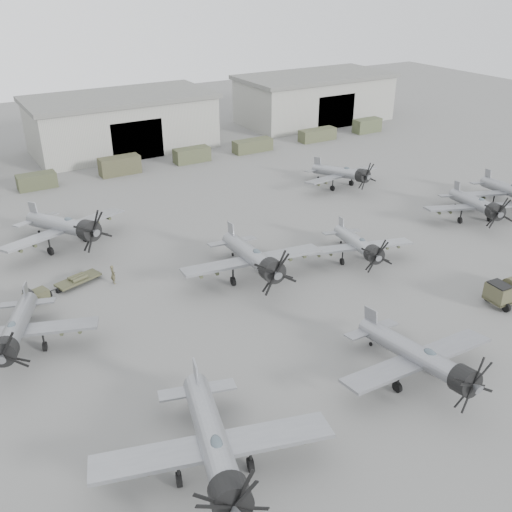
{
  "coord_description": "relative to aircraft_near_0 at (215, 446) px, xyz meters",
  "views": [
    {
      "loc": [
        -27.93,
        -27.5,
        26.61
      ],
      "look_at": [
        -3.75,
        13.35,
        2.5
      ],
      "focal_mm": 40.0,
      "sensor_mm": 36.0,
      "label": 1
    }
  ],
  "objects": [
    {
      "name": "aircraft_near_0",
      "position": [
        0.0,
        0.0,
        0.0
      ],
      "size": [
        14.07,
        12.66,
        5.61
      ],
      "rotation": [
        0.0,
        0.0,
        -0.27
      ],
      "color": "gray",
      "rests_on": "ground"
    },
    {
      "name": "aircraft_mid_3",
      "position": [
        50.12,
        19.12,
        -0.35
      ],
      "size": [
        11.92,
        10.78,
        4.85
      ],
      "rotation": [
        0.0,
        0.0,
        -0.39
      ],
      "color": "gray",
      "rests_on": "ground"
    },
    {
      "name": "aircraft_far_1",
      "position": [
        36.98,
        34.98,
        -0.44
      ],
      "size": [
        11.64,
        10.47,
        4.63
      ],
      "rotation": [
        0.0,
        0.0,
        0.1
      ],
      "color": "gray",
      "rests_on": "ground"
    },
    {
      "name": "support_truck_7",
      "position": [
        59.05,
        55.92,
        -1.35
      ],
      "size": [
        5.13,
        2.2,
        2.41
      ],
      "primitive_type": "cube",
      "color": "#42492F",
      "rests_on": "ground"
    },
    {
      "name": "support_truck_2",
      "position": [
        1.62,
        55.92,
        -1.55
      ],
      "size": [
        5.03,
        2.2,
        2.01
      ],
      "primitive_type": "cube",
      "color": "#3A3E29",
      "rests_on": "ground"
    },
    {
      "name": "ground",
      "position": [
        17.87,
        5.92,
        -2.55
      ],
      "size": [
        220.0,
        220.0,
        0.0
      ],
      "primitive_type": "plane",
      "color": "#535351",
      "rests_on": "ground"
    },
    {
      "name": "aircraft_extra_656",
      "position": [
        43.04,
        17.93,
        -0.35
      ],
      "size": [
        11.92,
        10.78,
        4.85
      ],
      "rotation": [
        0.0,
        0.0,
        -0.39
      ],
      "color": "gray",
      "rests_on": "ground"
    },
    {
      "name": "tug_trailer",
      "position": [
        -3.2,
        26.16,
        -2.0
      ],
      "size": [
        7.4,
        3.56,
        1.48
      ],
      "rotation": [
        0.0,
        0.0,
        0.31
      ],
      "color": "#3B3B27",
      "rests_on": "ground"
    },
    {
      "name": "aircraft_far_0",
      "position": [
        0.54,
        35.18,
        -0.02
      ],
      "size": [
        13.87,
        12.5,
        5.58
      ],
      "rotation": [
        0.0,
        0.0,
        0.34
      ],
      "color": "gray",
      "rests_on": "ground"
    },
    {
      "name": "support_truck_5",
      "position": [
        35.19,
        55.92,
        -1.57
      ],
      "size": [
        6.49,
        2.2,
        1.96
      ],
      "primitive_type": "cube",
      "color": "#41452D",
      "rests_on": "ground"
    },
    {
      "name": "support_truck_4",
      "position": [
        24.47,
        55.92,
        -1.47
      ],
      "size": [
        5.5,
        2.2,
        2.17
      ],
      "primitive_type": "cube",
      "color": "#3F442C",
      "rests_on": "ground"
    },
    {
      "name": "hangar_center",
      "position": [
        17.87,
        67.89,
        1.82
      ],
      "size": [
        29.0,
        14.8,
        8.7
      ],
      "color": "gray",
      "rests_on": "ground"
    },
    {
      "name": "aircraft_mid_0",
      "position": [
        -7.5,
        18.42,
        -0.34
      ],
      "size": [
        12.09,
        10.9,
        4.86
      ],
      "rotation": [
        0.0,
        0.0,
        -0.34
      ],
      "color": "gray",
      "rests_on": "ground"
    },
    {
      "name": "support_truck_6",
      "position": [
        48.03,
        55.92,
        -1.55
      ],
      "size": [
        6.65,
        2.2,
        2.01
      ],
      "primitive_type": "cube",
      "color": "#42462E",
      "rests_on": "ground"
    },
    {
      "name": "support_truck_3",
      "position": [
        13.14,
        55.92,
        -1.28
      ],
      "size": [
        5.78,
        2.2,
        2.55
      ],
      "primitive_type": "cube",
      "color": "#3C3C27",
      "rests_on": "ground"
    },
    {
      "name": "aircraft_mid_1",
      "position": [
        13.77,
        19.03,
        -0.06
      ],
      "size": [
        13.79,
        12.41,
        5.48
      ],
      "rotation": [
        0.0,
        0.0,
        -0.14
      ],
      "color": "gray",
      "rests_on": "ground"
    },
    {
      "name": "aircraft_near_1",
      "position": [
        16.33,
        0.22,
        -0.29
      ],
      "size": [
        12.37,
        11.13,
        4.97
      ],
      "rotation": [
        0.0,
        0.0,
        -0.02
      ],
      "color": "gray",
      "rests_on": "ground"
    },
    {
      "name": "hangar_right",
      "position": [
        55.87,
        67.89,
        1.82
      ],
      "size": [
        29.0,
        14.8,
        8.7
      ],
      "color": "gray",
      "rests_on": "ground"
    },
    {
      "name": "ground_crew",
      "position": [
        2.22,
        25.48,
        -1.61
      ],
      "size": [
        0.52,
        0.73,
        1.89
      ],
      "primitive_type": "imported",
      "rotation": [
        0.0,
        0.0,
        1.68
      ],
      "color": "#4A4630",
      "rests_on": "ground"
    },
    {
      "name": "aircraft_mid_2",
      "position": [
        24.67,
        16.92,
        -0.52
      ],
      "size": [
        11.16,
        10.05,
        4.46
      ],
      "rotation": [
        0.0,
        0.0,
        -0.3
      ],
      "color": "gray",
      "rests_on": "ground"
    }
  ]
}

